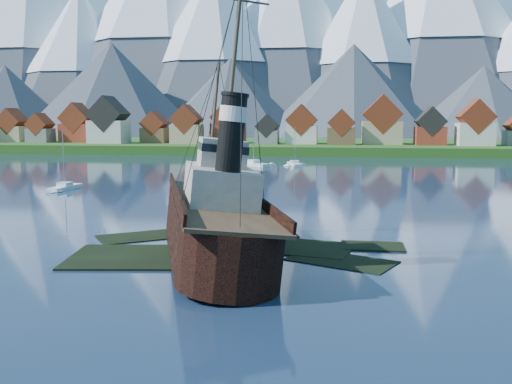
# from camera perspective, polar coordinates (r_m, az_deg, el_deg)

# --- Properties ---
(ground) EXTENTS (1400.00, 1400.00, 0.00)m
(ground) POSITION_cam_1_polar(r_m,az_deg,el_deg) (52.80, -4.69, -6.16)
(ground) COLOR #182944
(ground) RESTS_ON ground
(shoal) EXTENTS (31.71, 21.24, 1.14)m
(shoal) POSITION_cam_1_polar(r_m,az_deg,el_deg) (54.57, -2.34, -6.07)
(shoal) COLOR black
(shoal) RESTS_ON ground
(shore_bank) EXTENTS (600.00, 80.00, 3.20)m
(shore_bank) POSITION_cam_1_polar(r_m,az_deg,el_deg) (220.62, 5.36, 4.24)
(shore_bank) COLOR #244413
(shore_bank) RESTS_ON ground
(seawall) EXTENTS (600.00, 2.50, 2.00)m
(seawall) POSITION_cam_1_polar(r_m,az_deg,el_deg) (182.76, 4.72, 3.57)
(seawall) COLOR #3F3D38
(seawall) RESTS_ON ground
(town) EXTENTS (250.96, 16.69, 17.30)m
(town) POSITION_cam_1_polar(r_m,az_deg,el_deg) (207.08, -4.13, 6.53)
(town) COLOR maroon
(town) RESTS_ON ground
(mountains) EXTENTS (965.00, 340.00, 205.00)m
(mountains) POSITION_cam_1_polar(r_m,az_deg,el_deg) (536.90, 7.26, 15.68)
(mountains) COLOR #2D333D
(mountains) RESTS_ON ground
(tugboat_wreck) EXTENTS (7.68, 33.07, 26.21)m
(tugboat_wreck) POSITION_cam_1_polar(r_m,az_deg,el_deg) (53.24, -4.09, -2.44)
(tugboat_wreck) COLOR black
(tugboat_wreck) RESTS_ON ground
(sailboat_a) EXTENTS (2.62, 8.57, 10.33)m
(sailboat_a) POSITION_cam_1_polar(r_m,az_deg,el_deg) (104.15, -18.57, 0.37)
(sailboat_a) COLOR white
(sailboat_a) RESTS_ON ground
(sailboat_c) EXTENTS (9.34, 8.80, 13.24)m
(sailboat_c) POSITION_cam_1_polar(r_m,az_deg,el_deg) (146.58, -0.26, 2.75)
(sailboat_c) COLOR white
(sailboat_c) RESTS_ON ground
(sailboat_e) EXTENTS (4.76, 9.22, 10.39)m
(sailboat_e) POSITION_cam_1_polar(r_m,az_deg,el_deg) (148.81, 3.88, 2.78)
(sailboat_e) COLOR white
(sailboat_e) RESTS_ON ground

